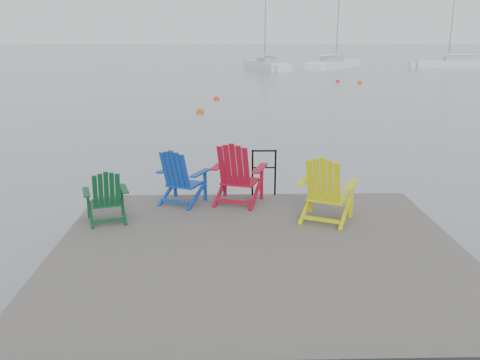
{
  "coord_description": "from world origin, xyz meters",
  "views": [
    {
      "loc": [
        -0.45,
        -6.97,
        3.5
      ],
      "look_at": [
        -0.21,
        2.29,
        0.85
      ],
      "focal_mm": 38.0,
      "sensor_mm": 36.0,
      "label": 1
    }
  ],
  "objects_px": {
    "chair_red": "(237,173)",
    "buoy_c": "(338,82)",
    "buoy_b": "(200,113)",
    "chair_yellow": "(326,188)",
    "chair_green": "(106,196)",
    "buoy_a": "(216,99)",
    "sailboat_mid": "(334,65)",
    "chair_blue": "(181,176)",
    "sailboat_near": "(266,66)",
    "sailboat_far": "(451,65)",
    "handrail": "(264,168)",
    "buoy_d": "(360,83)"
  },
  "relations": [
    {
      "from": "chair_yellow",
      "to": "chair_red",
      "type": "bearing_deg",
      "value": 170.9
    },
    {
      "from": "chair_green",
      "to": "buoy_c",
      "type": "distance_m",
      "value": 33.49
    },
    {
      "from": "chair_green",
      "to": "buoy_b",
      "type": "bearing_deg",
      "value": 69.53
    },
    {
      "from": "chair_yellow",
      "to": "sailboat_mid",
      "type": "relative_size",
      "value": 0.09
    },
    {
      "from": "handrail",
      "to": "sailboat_mid",
      "type": "height_order",
      "value": "sailboat_mid"
    },
    {
      "from": "sailboat_far",
      "to": "buoy_b",
      "type": "relative_size",
      "value": 27.43
    },
    {
      "from": "chair_red",
      "to": "sailboat_near",
      "type": "height_order",
      "value": "sailboat_near"
    },
    {
      "from": "buoy_b",
      "to": "buoy_c",
      "type": "xyz_separation_m",
      "value": [
        9.86,
        16.04,
        0.0
      ]
    },
    {
      "from": "sailboat_near",
      "to": "sailboat_mid",
      "type": "xyz_separation_m",
      "value": [
        7.47,
        1.56,
        -0.0
      ]
    },
    {
      "from": "chair_green",
      "to": "sailboat_far",
      "type": "bearing_deg",
      "value": 43.42
    },
    {
      "from": "handrail",
      "to": "sailboat_mid",
      "type": "distance_m",
      "value": 48.04
    },
    {
      "from": "buoy_a",
      "to": "buoy_c",
      "type": "relative_size",
      "value": 1.06
    },
    {
      "from": "chair_red",
      "to": "buoy_d",
      "type": "relative_size",
      "value": 3.17
    },
    {
      "from": "handrail",
      "to": "sailboat_far",
      "type": "xyz_separation_m",
      "value": [
        24.07,
        47.32,
        -0.69
      ]
    },
    {
      "from": "chair_green",
      "to": "buoy_a",
      "type": "xyz_separation_m",
      "value": [
        1.39,
        20.79,
        -0.95
      ]
    },
    {
      "from": "buoy_b",
      "to": "buoy_d",
      "type": "relative_size",
      "value": 1.04
    },
    {
      "from": "handrail",
      "to": "buoy_b",
      "type": "bearing_deg",
      "value": 97.84
    },
    {
      "from": "handrail",
      "to": "sailboat_mid",
      "type": "relative_size",
      "value": 0.07
    },
    {
      "from": "buoy_d",
      "to": "chair_blue",
      "type": "bearing_deg",
      "value": -110.11
    },
    {
      "from": "sailboat_mid",
      "to": "buoy_c",
      "type": "bearing_deg",
      "value": -64.67
    },
    {
      "from": "chair_yellow",
      "to": "sailboat_far",
      "type": "relative_size",
      "value": 0.11
    },
    {
      "from": "chair_yellow",
      "to": "buoy_a",
      "type": "distance_m",
      "value": 21.0
    },
    {
      "from": "chair_green",
      "to": "chair_red",
      "type": "distance_m",
      "value": 2.37
    },
    {
      "from": "chair_yellow",
      "to": "sailboat_far",
      "type": "xyz_separation_m",
      "value": [
        23.15,
        48.79,
        -0.71
      ]
    },
    {
      "from": "chair_red",
      "to": "buoy_c",
      "type": "xyz_separation_m",
      "value": [
        8.41,
        30.84,
        -1.08
      ]
    },
    {
      "from": "sailboat_mid",
      "to": "buoy_c",
      "type": "xyz_separation_m",
      "value": [
        -3.02,
        -16.44,
        -0.35
      ]
    },
    {
      "from": "chair_green",
      "to": "sailboat_mid",
      "type": "bearing_deg",
      "value": 56.43
    },
    {
      "from": "sailboat_near",
      "to": "chair_yellow",
      "type": "bearing_deg",
      "value": -109.85
    },
    {
      "from": "chair_blue",
      "to": "chair_green",
      "type": "bearing_deg",
      "value": -116.35
    },
    {
      "from": "chair_green",
      "to": "buoy_b",
      "type": "height_order",
      "value": "chair_green"
    },
    {
      "from": "handrail",
      "to": "sailboat_mid",
      "type": "xyz_separation_m",
      "value": [
        10.91,
        46.78,
        -0.69
      ]
    },
    {
      "from": "chair_red",
      "to": "buoy_b",
      "type": "height_order",
      "value": "chair_red"
    },
    {
      "from": "sailboat_near",
      "to": "buoy_a",
      "type": "bearing_deg",
      "value": -117.18
    },
    {
      "from": "chair_green",
      "to": "chair_yellow",
      "type": "height_order",
      "value": "chair_yellow"
    },
    {
      "from": "chair_red",
      "to": "chair_yellow",
      "type": "relative_size",
      "value": 1.02
    },
    {
      "from": "sailboat_mid",
      "to": "sailboat_far",
      "type": "height_order",
      "value": "sailboat_mid"
    },
    {
      "from": "chair_red",
      "to": "sailboat_far",
      "type": "xyz_separation_m",
      "value": [
        24.59,
        47.82,
        -0.73
      ]
    },
    {
      "from": "chair_green",
      "to": "buoy_a",
      "type": "height_order",
      "value": "chair_green"
    },
    {
      "from": "handrail",
      "to": "buoy_a",
      "type": "relative_size",
      "value": 2.57
    },
    {
      "from": "sailboat_mid",
      "to": "chair_blue",
      "type": "bearing_deg",
      "value": -69.05
    },
    {
      "from": "sailboat_near",
      "to": "buoy_d",
      "type": "relative_size",
      "value": 32.58
    },
    {
      "from": "chair_blue",
      "to": "buoy_d",
      "type": "bearing_deg",
      "value": 94.34
    },
    {
      "from": "chair_blue",
      "to": "sailboat_near",
      "type": "xyz_separation_m",
      "value": [
        5.0,
        45.7,
        -0.66
      ]
    },
    {
      "from": "handrail",
      "to": "chair_green",
      "type": "bearing_deg",
      "value": -152.48
    },
    {
      "from": "chair_green",
      "to": "buoy_d",
      "type": "xyz_separation_m",
      "value": [
        12.01,
        30.6,
        -0.95
      ]
    },
    {
      "from": "sailboat_mid",
      "to": "buoy_d",
      "type": "xyz_separation_m",
      "value": [
        -1.6,
        -17.58,
        -0.35
      ]
    },
    {
      "from": "chair_blue",
      "to": "sailboat_near",
      "type": "bearing_deg",
      "value": 108.22
    },
    {
      "from": "chair_blue",
      "to": "buoy_d",
      "type": "distance_m",
      "value": 31.61
    },
    {
      "from": "buoy_c",
      "to": "buoy_b",
      "type": "bearing_deg",
      "value": -121.59
    },
    {
      "from": "sailboat_near",
      "to": "sailboat_mid",
      "type": "relative_size",
      "value": 0.94
    }
  ]
}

